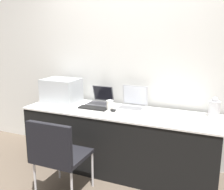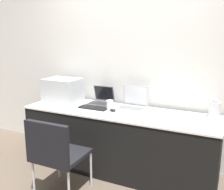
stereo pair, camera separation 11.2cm
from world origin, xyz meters
The scene contains 11 objects.
ground_plane centered at (0.00, 0.00, 0.00)m, with size 14.00×14.00×0.00m, color #6B5B4C.
wall_back centered at (0.00, 0.76, 1.30)m, with size 8.00×0.05×2.60m.
table centered at (0.00, 0.33, 0.38)m, with size 2.34×0.68×0.76m.
printer centered at (-0.88, 0.43, 0.93)m, with size 0.47×0.36×0.31m.
laptop_left centered at (-0.35, 0.54, 0.81)m, with size 0.29×0.28×0.23m.
laptop_right centered at (0.10, 0.52, 0.82)m, with size 0.33×0.30×0.27m.
external_keyboard centered at (-0.33, 0.29, 0.77)m, with size 0.36×0.13×0.02m.
coffee_cup centered at (-0.12, 0.34, 0.82)m, with size 0.09×0.09×0.12m.
mouse centered at (-0.06, 0.29, 0.77)m, with size 0.07×0.05×0.03m.
metal_pitcher centered at (1.05, 0.54, 0.86)m, with size 0.12×0.12×0.23m.
chair centered at (-0.34, -0.48, 0.53)m, with size 0.50×0.48×0.84m.
Camera 2 is at (1.22, -2.41, 1.65)m, focal length 42.00 mm.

